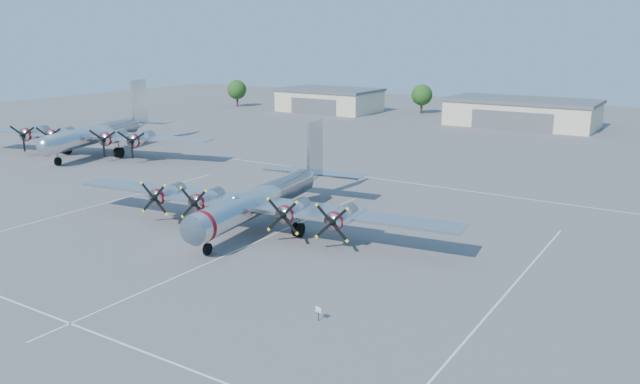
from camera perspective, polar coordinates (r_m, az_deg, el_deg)
The scene contains 9 objects.
ground at distance 57.87m, azimuth -4.02°, elevation -3.78°, with size 260.00×260.00×0.00m, color #4E4E50.
parking_lines at distance 56.55m, azimuth -5.08°, elevation -4.24°, with size 60.00×50.08×0.01m.
hangar_west at distance 148.97m, azimuth 0.88°, elevation 8.42°, with size 22.60×14.60×5.40m.
hangar_center at distance 131.13m, azimuth 17.96°, elevation 6.94°, with size 28.60×14.60×5.40m.
tree_far_west at distance 160.28m, azimuth -7.61°, elevation 9.26°, with size 4.80×4.80×6.64m.
tree_west at distance 146.69m, azimuth 9.30°, elevation 8.74°, with size 4.80×4.80×6.64m.
main_bomber_b29 at distance 60.52m, azimuth -5.18°, elevation -2.99°, with size 39.45×26.99×8.73m, color silver, non-canonical shape.
bomber_west at distance 101.77m, azimuth -19.49°, elevation 3.32°, with size 39.55×28.01×10.45m, color silver, non-canonical shape.
info_placard at distance 40.62m, azimuth -0.14°, elevation -10.84°, with size 0.49×0.13×0.94m.
Camera 1 is at (33.00, -44.03, 17.90)m, focal length 35.00 mm.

